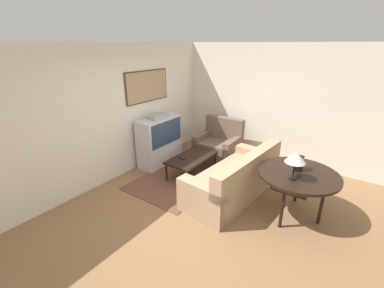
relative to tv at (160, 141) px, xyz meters
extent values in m
plane|color=#8E6642|center=(-0.82, -1.79, -0.57)|extent=(12.00, 12.00, 0.00)
cube|color=silver|center=(-0.82, 0.34, 0.78)|extent=(12.00, 0.06, 2.70)
cube|color=#4C381E|center=(0.00, 0.29, 1.22)|extent=(1.25, 0.03, 0.68)
cube|color=tan|center=(0.00, 0.28, 1.22)|extent=(1.20, 0.01, 0.63)
cube|color=silver|center=(1.81, -1.79, 0.78)|extent=(0.06, 12.00, 2.70)
cube|color=brown|center=(-0.12, -0.86, -0.56)|extent=(2.51, 1.46, 0.01)
cube|color=silver|center=(0.00, 0.00, -0.32)|extent=(1.08, 0.46, 0.50)
cube|color=silver|center=(0.00, 0.00, 0.24)|extent=(1.08, 0.46, 0.61)
cube|color=#2D425B|center=(0.00, -0.23, 0.24)|extent=(0.97, 0.01, 0.54)
cube|color=#9E9EA3|center=(0.00, 0.00, 0.59)|extent=(0.49, 0.25, 0.09)
cube|color=tan|center=(-0.24, -2.01, -0.34)|extent=(2.16, 1.06, 0.46)
cube|color=tan|center=(-0.27, -2.34, 0.11)|extent=(2.11, 0.40, 0.43)
cube|color=tan|center=(0.69, -2.09, -0.26)|extent=(0.31, 0.90, 0.62)
cube|color=tan|center=(-1.16, -1.93, -0.26)|extent=(0.31, 0.90, 0.62)
cube|color=#7C664D|center=(0.21, -2.25, 0.06)|extent=(0.37, 0.15, 0.34)
cube|color=#7C664D|center=(-0.73, -2.17, 0.06)|extent=(0.37, 0.15, 0.34)
cube|color=brown|center=(1.04, -0.96, -0.35)|extent=(0.85, 1.01, 0.45)
cube|color=brown|center=(1.36, -0.95, 0.14)|extent=(0.20, 1.00, 0.52)
cube|color=brown|center=(1.03, -0.54, -0.28)|extent=(0.83, 0.18, 0.59)
cube|color=brown|center=(1.05, -1.38, -0.28)|extent=(0.83, 0.18, 0.59)
cube|color=black|center=(-0.05, -0.95, -0.16)|extent=(1.17, 0.63, 0.04)
cylinder|color=black|center=(-0.58, -1.22, -0.38)|extent=(0.04, 0.04, 0.39)
cylinder|color=black|center=(0.49, -1.22, -0.38)|extent=(0.04, 0.04, 0.39)
cylinder|color=black|center=(-0.58, -0.69, -0.38)|extent=(0.04, 0.04, 0.39)
cylinder|color=black|center=(0.49, -0.69, -0.38)|extent=(0.04, 0.04, 0.39)
cylinder|color=black|center=(-0.22, -3.13, 0.19)|extent=(1.25, 1.25, 0.04)
cube|color=black|center=(-0.22, -3.13, 0.12)|extent=(1.06, 0.50, 0.08)
cylinder|color=black|center=(-0.66, -3.07, -0.20)|extent=(0.05, 0.05, 0.73)
cylinder|color=black|center=(0.22, -3.07, -0.20)|extent=(0.05, 0.05, 0.73)
cylinder|color=black|center=(-0.22, -3.53, -0.20)|extent=(0.05, 0.05, 0.73)
cylinder|color=black|center=(-0.47, -3.10, 0.22)|extent=(0.11, 0.11, 0.02)
cylinder|color=black|center=(-0.47, -3.10, 0.43)|extent=(0.02, 0.02, 0.38)
cone|color=silver|center=(-0.47, -3.10, 0.57)|extent=(0.30, 0.30, 0.17)
cube|color=black|center=(-0.12, -3.10, 0.33)|extent=(0.14, 0.09, 0.23)
cylinder|color=white|center=(-0.12, -3.15, 0.37)|extent=(0.12, 0.01, 0.12)
cube|color=black|center=(-0.26, -0.85, -0.13)|extent=(0.06, 0.16, 0.02)
camera|label=1|loc=(-4.11, -3.83, 2.11)|focal=24.00mm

